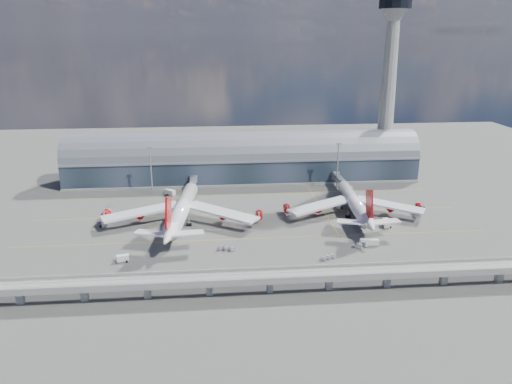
{
  "coord_description": "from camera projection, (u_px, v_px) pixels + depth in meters",
  "views": [
    {
      "loc": [
        -18.03,
        -201.77,
        82.85
      ],
      "look_at": [
        1.35,
        10.0,
        14.0
      ],
      "focal_mm": 35.0,
      "sensor_mm": 36.0,
      "label": 1
    }
  ],
  "objects": [
    {
      "name": "service_truck_5",
      "position": [
        170.0,
        192.0,
        263.24
      ],
      "size": [
        6.42,
        5.8,
        3.04
      ],
      "rotation": [
        0.0,
        0.0,
        0.9
      ],
      "color": "silver",
      "rests_on": "ground"
    },
    {
      "name": "guideway",
      "position": [
        270.0,
        278.0,
        164.51
      ],
      "size": [
        220.0,
        8.5,
        7.2
      ],
      "color": "gray",
      "rests_on": "ground"
    },
    {
      "name": "floodlight_mast_left",
      "position": [
        151.0,
        169.0,
        261.82
      ],
      "size": [
        3.0,
        0.7,
        25.7
      ],
      "color": "gray",
      "rests_on": "ground"
    },
    {
      "name": "service_truck_4",
      "position": [
        339.0,
        205.0,
        244.8
      ],
      "size": [
        3.37,
        4.86,
        2.57
      ],
      "rotation": [
        0.0,
        0.0,
        -0.33
      ],
      "color": "silver",
      "rests_on": "ground"
    },
    {
      "name": "floodlight_mast_right",
      "position": [
        338.0,
        165.0,
        270.49
      ],
      "size": [
        3.0,
        0.7,
        25.7
      ],
      "color": "gray",
      "rests_on": "ground"
    },
    {
      "name": "cargo_train_0",
      "position": [
        328.0,
        257.0,
        189.61
      ],
      "size": [
        6.49,
        3.82,
        1.45
      ],
      "rotation": [
        0.0,
        0.0,
        1.16
      ],
      "color": "gray",
      "rests_on": "ground"
    },
    {
      "name": "cargo_train_1",
      "position": [
        227.0,
        249.0,
        197.18
      ],
      "size": [
        6.97,
        3.64,
        1.54
      ],
      "rotation": [
        0.0,
        0.0,
        1.91
      ],
      "color": "gray",
      "rests_on": "ground"
    },
    {
      "name": "jet_bridge_right",
      "position": [
        341.0,
        182.0,
        269.6
      ],
      "size": [
        4.4,
        32.0,
        7.25
      ],
      "color": "gray",
      "rests_on": "ground"
    },
    {
      "name": "taxi_lines",
      "position": [
        251.0,
        212.0,
        239.19
      ],
      "size": [
        200.0,
        80.12,
        0.01
      ],
      "color": "gold",
      "rests_on": "ground"
    },
    {
      "name": "airliner_right",
      "position": [
        355.0,
        204.0,
        232.47
      ],
      "size": [
        66.65,
        69.67,
        22.09
      ],
      "rotation": [
        0.0,
        0.0,
        -0.07
      ],
      "color": "white",
      "rests_on": "ground"
    },
    {
      "name": "airliner_left",
      "position": [
        181.0,
        210.0,
        221.91
      ],
      "size": [
        72.91,
        76.66,
        23.35
      ],
      "rotation": [
        0.0,
        0.0,
        -0.11
      ],
      "color": "white",
      "rests_on": "ground"
    },
    {
      "name": "service_truck_3",
      "position": [
        386.0,
        223.0,
        221.1
      ],
      "size": [
        3.53,
        6.56,
        3.01
      ],
      "rotation": [
        0.0,
        0.0,
        -0.19
      ],
      "color": "silver",
      "rests_on": "ground"
    },
    {
      "name": "service_truck_0",
      "position": [
        104.0,
        222.0,
        222.61
      ],
      "size": [
        3.76,
        7.63,
        3.03
      ],
      "rotation": [
        0.0,
        0.0,
        0.19
      ],
      "color": "silver",
      "rests_on": "ground"
    },
    {
      "name": "terminal",
      "position": [
        243.0,
        160.0,
        288.64
      ],
      "size": [
        200.0,
        30.0,
        28.0
      ],
      "color": "#202B36",
      "rests_on": "ground"
    },
    {
      "name": "control_tower",
      "position": [
        388.0,
        87.0,
        288.35
      ],
      "size": [
        19.0,
        19.0,
        103.0
      ],
      "color": "gray",
      "rests_on": "ground"
    },
    {
      "name": "cargo_train_2",
      "position": [
        361.0,
        245.0,
        199.89
      ],
      "size": [
        5.72,
        4.71,
        1.93
      ],
      "rotation": [
        0.0,
        0.0,
        0.97
      ],
      "color": "gray",
      "rests_on": "ground"
    },
    {
      "name": "service_truck_1",
      "position": [
        123.0,
        258.0,
        187.55
      ],
      "size": [
        4.78,
        2.83,
        2.61
      ],
      "rotation": [
        0.0,
        0.0,
        1.74
      ],
      "color": "silver",
      "rests_on": "ground"
    },
    {
      "name": "ground",
      "position": [
        255.0,
        229.0,
        218.25
      ],
      "size": [
        500.0,
        500.0,
        0.0
      ],
      "primitive_type": "plane",
      "color": "#474744",
      "rests_on": "ground"
    },
    {
      "name": "jet_bridge_left",
      "position": [
        193.0,
        184.0,
        264.51
      ],
      "size": [
        4.4,
        28.0,
        7.25
      ],
      "color": "gray",
      "rests_on": "ground"
    },
    {
      "name": "service_truck_2",
      "position": [
        370.0,
        242.0,
        201.7
      ],
      "size": [
        7.48,
        2.95,
        2.64
      ],
      "rotation": [
        0.0,
        0.0,
        1.45
      ],
      "color": "silver",
      "rests_on": "ground"
    }
  ]
}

